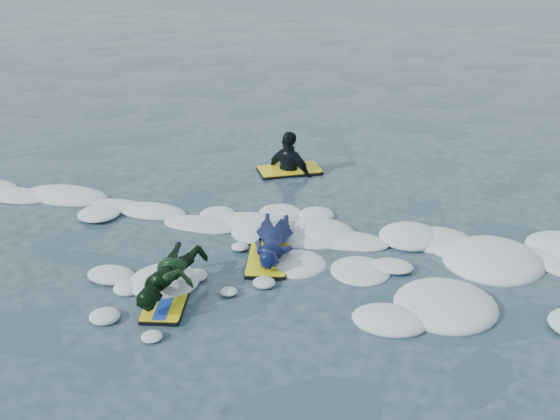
% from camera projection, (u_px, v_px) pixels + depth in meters
% --- Properties ---
extents(ground, '(120.00, 120.00, 0.00)m').
position_uv_depth(ground, '(157.00, 269.00, 8.82)').
color(ground, '#1C3245').
rests_on(ground, ground).
extents(foam_band, '(12.00, 3.10, 0.30)m').
position_uv_depth(foam_band, '(190.00, 235.00, 9.73)').
color(foam_band, white).
rests_on(foam_band, ground).
extents(prone_woman_unit, '(0.82, 1.51, 0.36)m').
position_uv_depth(prone_woman_unit, '(273.00, 243.00, 9.10)').
color(prone_woman_unit, black).
rests_on(prone_woman_unit, ground).
extents(prone_child_unit, '(0.65, 1.29, 0.49)m').
position_uv_depth(prone_child_unit, '(172.00, 280.00, 8.08)').
color(prone_child_unit, black).
rests_on(prone_child_unit, ground).
extents(waiting_rider_unit, '(1.20, 1.04, 1.58)m').
position_uv_depth(waiting_rider_unit, '(290.00, 176.00, 12.00)').
color(waiting_rider_unit, black).
rests_on(waiting_rider_unit, ground).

